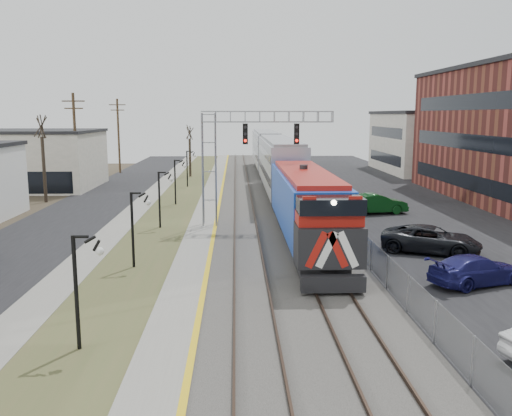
{
  "coord_description": "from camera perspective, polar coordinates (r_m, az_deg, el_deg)",
  "views": [
    {
      "loc": [
        1.34,
        -9.48,
        7.89
      ],
      "look_at": [
        2.49,
        21.11,
        2.6
      ],
      "focal_mm": 38.0,
      "sensor_mm": 36.0,
      "label": 1
    }
  ],
  "objects": [
    {
      "name": "lampposts",
      "position": [
        28.88,
        -12.77,
        -2.21
      ],
      "size": [
        0.14,
        62.14,
        4.0
      ],
      "color": "black",
      "rests_on": "ground"
    },
    {
      "name": "train",
      "position": [
        55.57,
        2.16,
        4.62
      ],
      "size": [
        3.0,
        63.05,
        5.33
      ],
      "color": "#1642B6",
      "rests_on": "ground"
    },
    {
      "name": "car_lot_f",
      "position": [
        44.51,
        12.57,
        0.4
      ],
      "size": [
        5.07,
        2.48,
        1.6
      ],
      "primitive_type": "imported",
      "rotation": [
        0.0,
        0.0,
        1.74
      ],
      "color": "#0C3C14",
      "rests_on": "ground"
    },
    {
      "name": "car_lot_c",
      "position": [
        32.77,
        17.94,
        -3.22
      ],
      "size": [
        6.12,
        4.62,
        1.55
      ],
      "primitive_type": "imported",
      "rotation": [
        0.0,
        0.0,
        1.15
      ],
      "color": "black",
      "rests_on": "ground"
    },
    {
      "name": "fence",
      "position": [
        45.56,
        6.54,
        0.78
      ],
      "size": [
        0.04,
        120.0,
        1.6
      ],
      "primitive_type": "cube",
      "color": "gray",
      "rests_on": "ground"
    },
    {
      "name": "parking_lot",
      "position": [
        47.49,
        15.86,
        -0.12
      ],
      "size": [
        16.0,
        120.0,
        0.04
      ],
      "primitive_type": "cube",
      "color": "black",
      "rests_on": "ground"
    },
    {
      "name": "car_lot_d",
      "position": [
        27.46,
        22.17,
        -6.14
      ],
      "size": [
        5.16,
        3.48,
        1.39
      ],
      "primitive_type": "imported",
      "rotation": [
        0.0,
        0.0,
        1.92
      ],
      "color": "navy",
      "rests_on": "ground"
    },
    {
      "name": "track_far",
      "position": [
        45.32,
        3.15,
        0.11
      ],
      "size": [
        1.58,
        120.0,
        0.15
      ],
      "color": "#2D2119",
      "rests_on": "ballast_bed"
    },
    {
      "name": "car_lot_e",
      "position": [
        46.91,
        9.02,
        0.88
      ],
      "size": [
        4.31,
        2.02,
        1.43
      ],
      "primitive_type": "imported",
      "rotation": [
        0.0,
        0.0,
        1.65
      ],
      "color": "gray",
      "rests_on": "ground"
    },
    {
      "name": "ballast_bed",
      "position": [
        45.24,
        1.25,
        -0.12
      ],
      "size": [
        8.0,
        120.0,
        0.2
      ],
      "primitive_type": "cube",
      "color": "#595651",
      "rests_on": "ground"
    },
    {
      "name": "sidewalk",
      "position": [
        45.93,
        -12.58,
        -0.28
      ],
      "size": [
        2.0,
        120.0,
        0.08
      ],
      "primitive_type": "cube",
      "color": "gray",
      "rests_on": "ground"
    },
    {
      "name": "platform",
      "position": [
        45.22,
        -5.08,
        -0.13
      ],
      "size": [
        2.0,
        120.0,
        0.24
      ],
      "primitive_type": "cube",
      "color": "gray",
      "rests_on": "ground"
    },
    {
      "name": "signal_gantry",
      "position": [
        37.54,
        -2.34,
        6.28
      ],
      "size": [
        9.0,
        1.07,
        8.15
      ],
      "color": "gray",
      "rests_on": "ground"
    },
    {
      "name": "bare_trees",
      "position": [
        50.65,
        -18.22,
        3.43
      ],
      "size": [
        12.3,
        42.3,
        5.95
      ],
      "color": "#382D23",
      "rests_on": "ground"
    },
    {
      "name": "platform_edge",
      "position": [
        45.16,
        -3.97,
        0.03
      ],
      "size": [
        0.24,
        120.0,
        0.01
      ],
      "primitive_type": "cube",
      "color": "gold",
      "rests_on": "platform"
    },
    {
      "name": "street_west",
      "position": [
        46.96,
        -17.98,
        -0.33
      ],
      "size": [
        7.0,
        120.0,
        0.04
      ],
      "primitive_type": "cube",
      "color": "black",
      "rests_on": "ground"
    },
    {
      "name": "grass_median",
      "position": [
        45.48,
        -8.86,
        -0.27
      ],
      "size": [
        4.0,
        120.0,
        0.06
      ],
      "primitive_type": "cube",
      "color": "#48512B",
      "rests_on": "ground"
    },
    {
      "name": "track_near",
      "position": [
        45.13,
        -1.28,
        0.08
      ],
      "size": [
        1.58,
        120.0,
        0.15
      ],
      "color": "#2D2119",
      "rests_on": "ballast_bed"
    }
  ]
}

